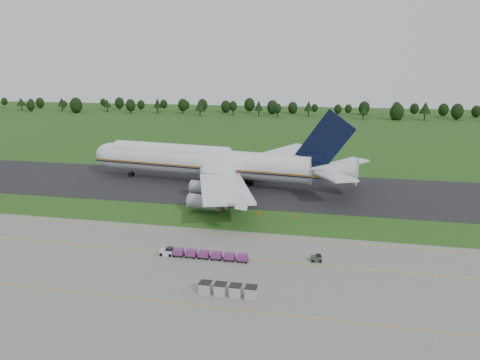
% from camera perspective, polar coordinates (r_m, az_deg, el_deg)
% --- Properties ---
extents(ground, '(600.00, 600.00, 0.00)m').
position_cam_1_polar(ground, '(107.28, 0.49, -4.84)').
color(ground, '#244C17').
rests_on(ground, ground).
extents(apron, '(300.00, 52.00, 0.06)m').
position_cam_1_polar(apron, '(76.79, -4.77, -12.79)').
color(apron, slate).
rests_on(apron, ground).
extents(taxiway, '(300.00, 40.00, 0.08)m').
position_cam_1_polar(taxiway, '(133.66, 2.91, -1.05)').
color(taxiway, black).
rests_on(taxiway, ground).
extents(apron_markings, '(300.00, 30.20, 0.01)m').
position_cam_1_polar(apron_markings, '(82.84, -3.35, -10.66)').
color(apron_markings, '#CC9B0C').
rests_on(apron_markings, apron).
extents(tree_line, '(529.32, 19.74, 11.81)m').
position_cam_1_polar(tree_line, '(319.02, 11.90, 8.52)').
color(tree_line, black).
rests_on(tree_line, ground).
extents(aircraft, '(83.20, 80.01, 23.27)m').
position_cam_1_polar(aircraft, '(137.81, -3.82, 2.22)').
color(aircraft, white).
rests_on(aircraft, ground).
extents(baggage_train, '(16.64, 1.51, 1.45)m').
position_cam_1_polar(baggage_train, '(86.54, -4.63, -9.00)').
color(baggage_train, silver).
rests_on(baggage_train, apron).
extents(utility_cart, '(2.06, 1.46, 1.04)m').
position_cam_1_polar(utility_cart, '(86.17, 9.28, -9.46)').
color(utility_cart, '#2E3726').
rests_on(utility_cart, apron).
extents(uld_row, '(9.05, 1.85, 1.82)m').
position_cam_1_polar(uld_row, '(73.41, -1.46, -13.24)').
color(uld_row, '#A5A5A5').
rests_on(uld_row, apron).
extents(edge_markers, '(18.68, 0.30, 0.60)m').
position_cam_1_polar(edge_markers, '(110.69, 2.19, -4.10)').
color(edge_markers, '#F54407').
rests_on(edge_markers, ground).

